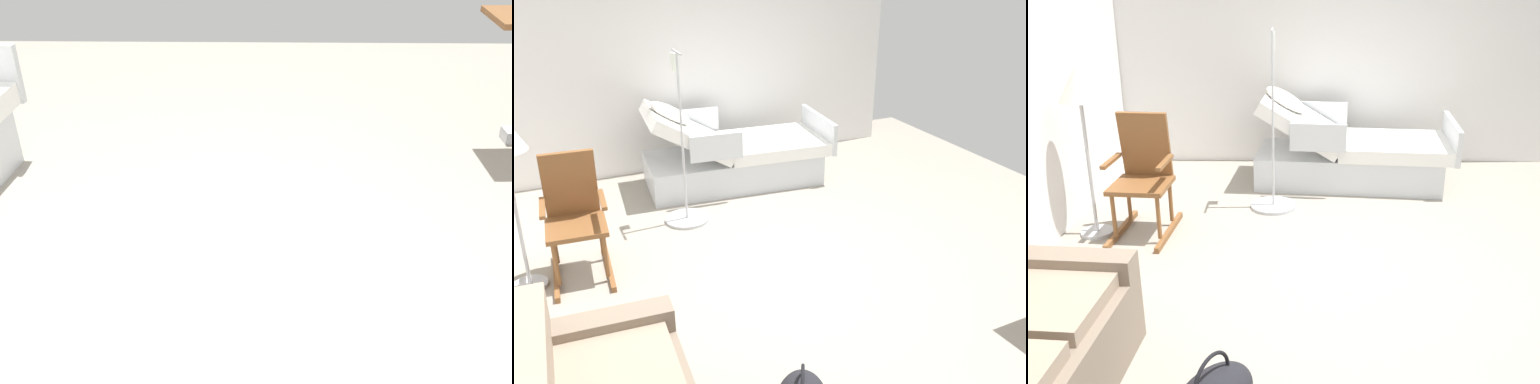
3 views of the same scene
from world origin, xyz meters
The scene contains 5 objects.
ground_plane centered at (0.00, 0.00, 0.00)m, with size 6.80×6.80×0.00m, color gray.
side_wall centered at (2.77, 0.00, 1.35)m, with size 0.10×5.12×2.70m, color white.
hospital_bed centered at (1.98, -0.16, 0.31)m, with size 1.15×2.14×1.08m.
rocking_chair centered at (0.70, 1.74, 0.50)m, with size 0.79×0.53×1.05m.
iv_pole centered at (1.25, 0.63, 0.25)m, with size 0.44×0.44×1.69m.
Camera 2 is at (-3.86, 2.05, 2.62)m, focal length 40.62 mm.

